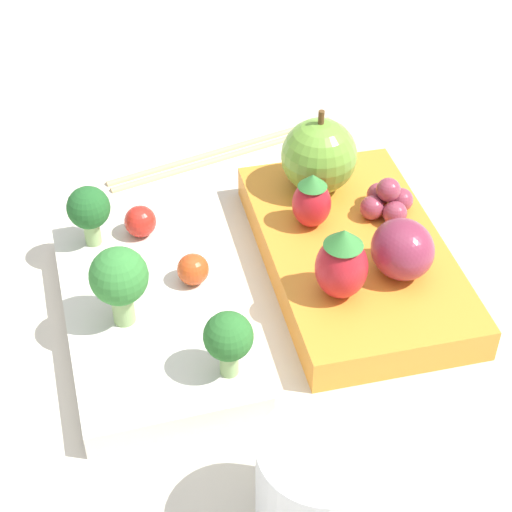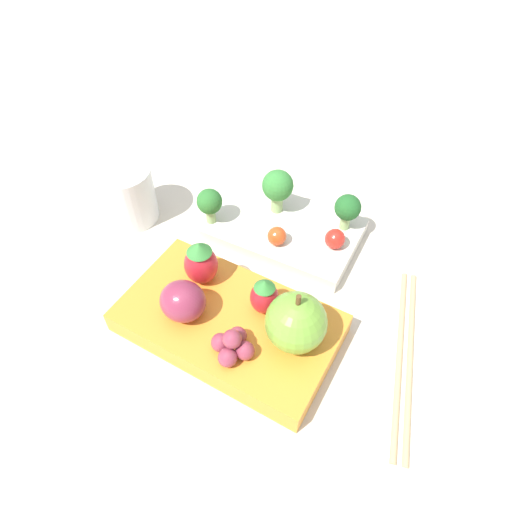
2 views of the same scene
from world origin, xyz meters
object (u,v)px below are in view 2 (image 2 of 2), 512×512
object	(u,v)px
plum	(183,301)
grape_cluster	(233,345)
drinking_cup	(127,195)
apple	(296,322)
strawberry_0	(264,296)
cherry_tomato_0	(277,236)
broccoli_floret_0	(348,209)
bento_box_savoury	(276,227)
broccoli_floret_1	(278,187)
cherry_tomato_1	(335,239)
chopsticks_pair	(406,355)
broccoli_floret_2	(210,203)
strawberry_1	(201,263)
bento_box_fruit	(231,323)

from	to	relation	value
plum	grape_cluster	bearing A→B (deg)	-21.07
drinking_cup	apple	bearing A→B (deg)	-25.48
strawberry_0	plum	world-z (taller)	strawberry_0
cherry_tomato_0	broccoli_floret_0	bearing A→B (deg)	37.93
broccoli_floret_0	bento_box_savoury	bearing A→B (deg)	-166.47
broccoli_floret_1	cherry_tomato_0	distance (m)	0.06
cherry_tomato_1	chopsticks_pair	distance (m)	0.14
broccoli_floret_0	broccoli_floret_2	distance (m)	0.16
cherry_tomato_1	drinking_cup	world-z (taller)	drinking_cup
apple	chopsticks_pair	size ratio (longest dim) A/B	0.31
bento_box_savoury	strawberry_1	xyz separation A→B (m)	(-0.04, -0.11, 0.04)
broccoli_floret_2	apple	size ratio (longest dim) A/B	0.69
apple	drinking_cup	bearing A→B (deg)	154.52
bento_box_savoury	strawberry_1	distance (m)	0.13
cherry_tomato_0	apple	world-z (taller)	apple
bento_box_fruit	strawberry_0	world-z (taller)	strawberry_0
bento_box_fruit	strawberry_1	bearing A→B (deg)	143.16
broccoli_floret_1	broccoli_floret_2	bearing A→B (deg)	-145.54
strawberry_1	chopsticks_pair	xyz separation A→B (m)	(0.21, -0.00, -0.05)
strawberry_0	strawberry_1	size ratio (longest dim) A/B	0.81
apple	drinking_cup	distance (m)	0.27
cherry_tomato_1	drinking_cup	bearing A→B (deg)	-175.64
chopsticks_pair	bento_box_fruit	bearing A→B (deg)	-169.61
cherry_tomato_1	chopsticks_pair	xyz separation A→B (m)	(0.10, -0.10, -0.03)
broccoli_floret_0	strawberry_1	world-z (taller)	strawberry_1
bento_box_fruit	cherry_tomato_1	xyz separation A→B (m)	(0.07, 0.13, 0.02)
broccoli_floret_1	grape_cluster	bearing A→B (deg)	-82.67
strawberry_1	grape_cluster	bearing A→B (deg)	-48.04
broccoli_floret_1	grape_cluster	xyz separation A→B (m)	(0.03, -0.20, -0.02)
strawberry_1	broccoli_floret_0	bearing A→B (deg)	48.06
apple	grape_cluster	bearing A→B (deg)	-146.88
strawberry_1	grape_cluster	size ratio (longest dim) A/B	1.27
apple	chopsticks_pair	distance (m)	0.12
broccoli_floret_1	cherry_tomato_0	xyz separation A→B (m)	(0.02, -0.05, -0.02)
grape_cluster	drinking_cup	size ratio (longest dim) A/B	0.59
bento_box_savoury	cherry_tomato_1	size ratio (longest dim) A/B	9.03
cherry_tomato_0	drinking_cup	distance (m)	0.19
bento_box_fruit	apple	size ratio (longest dim) A/B	3.46
bento_box_fruit	broccoli_floret_2	bearing A→B (deg)	121.70
apple	grape_cluster	world-z (taller)	apple
cherry_tomato_0	drinking_cup	size ratio (longest dim) A/B	0.31
cherry_tomato_0	strawberry_0	world-z (taller)	strawberry_0
plum	grape_cluster	size ratio (longest dim) A/B	1.07
apple	chopsticks_pair	xyz separation A→B (m)	(0.10, 0.03, -0.05)
broccoli_floret_0	drinking_cup	xyz separation A→B (m)	(-0.26, -0.05, -0.01)
cherry_tomato_0	strawberry_0	distance (m)	0.10
broccoli_floret_2	cherry_tomato_1	xyz separation A→B (m)	(0.15, 0.01, -0.02)
plum	chopsticks_pair	size ratio (longest dim) A/B	0.21
bento_box_savoury	strawberry_0	bearing A→B (deg)	-76.93
broccoli_floret_1	broccoli_floret_0	bearing A→B (deg)	-0.99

